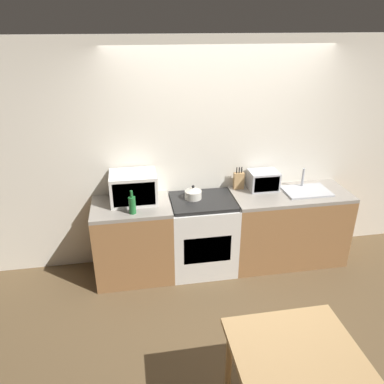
{
  "coord_description": "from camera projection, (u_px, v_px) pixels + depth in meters",
  "views": [
    {
      "loc": [
        -1.01,
        -2.85,
        2.73
      ],
      "look_at": [
        -0.39,
        0.73,
        1.05
      ],
      "focal_mm": 35.0,
      "sensor_mm": 36.0,
      "label": 1
    }
  ],
  "objects": [
    {
      "name": "sink_basin",
      "position": [
        306.0,
        190.0,
        4.36
      ],
      "size": [
        0.52,
        0.37,
        0.24
      ],
      "color": "#ADAFB5",
      "rests_on": "counter_right_run"
    },
    {
      "name": "dining_table",
      "position": [
        297.0,
        366.0,
        2.45
      ],
      "size": [
        0.83,
        0.8,
        0.77
      ],
      "color": "tan",
      "rests_on": "ground_plane"
    },
    {
      "name": "ground_plane",
      "position": [
        242.0,
        311.0,
        3.85
      ],
      "size": [
        16.0,
        16.0,
        0.0
      ],
      "primitive_type": "plane",
      "color": "brown"
    },
    {
      "name": "knife_block",
      "position": [
        239.0,
        181.0,
        4.4
      ],
      "size": [
        0.12,
        0.06,
        0.27
      ],
      "color": "tan",
      "rests_on": "counter_right_run"
    },
    {
      "name": "counter_right_run",
      "position": [
        287.0,
        227.0,
        4.53
      ],
      "size": [
        1.36,
        0.62,
        0.9
      ],
      "color": "olive",
      "rests_on": "ground_plane"
    },
    {
      "name": "stove_range",
      "position": [
        202.0,
        234.0,
        4.36
      ],
      "size": [
        0.73,
        0.62,
        0.9
      ],
      "color": "silver",
      "rests_on": "ground_plane"
    },
    {
      "name": "microwave",
      "position": [
        134.0,
        187.0,
        4.07
      ],
      "size": [
        0.5,
        0.39,
        0.33
      ],
      "color": "silver",
      "rests_on": "counter_left_run"
    },
    {
      "name": "toaster_oven",
      "position": [
        263.0,
        180.0,
        4.39
      ],
      "size": [
        0.34,
        0.26,
        0.23
      ],
      "color": "#ADAFB5",
      "rests_on": "counter_right_run"
    },
    {
      "name": "kettle",
      "position": [
        193.0,
        193.0,
        4.18
      ],
      "size": [
        0.19,
        0.19,
        0.16
      ],
      "color": "beige",
      "rests_on": "stove_range"
    },
    {
      "name": "bottle",
      "position": [
        132.0,
        205.0,
        3.84
      ],
      "size": [
        0.07,
        0.07,
        0.26
      ],
      "color": "#1E662D",
      "rests_on": "counter_left_run"
    },
    {
      "name": "wall_back",
      "position": [
        219.0,
        155.0,
        4.35
      ],
      "size": [
        10.0,
        0.06,
        2.6
      ],
      "color": "silver",
      "rests_on": "ground_plane"
    },
    {
      "name": "counter_left_run",
      "position": [
        134.0,
        240.0,
        4.24
      ],
      "size": [
        0.86,
        0.62,
        0.9
      ],
      "color": "olive",
      "rests_on": "ground_plane"
    }
  ]
}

